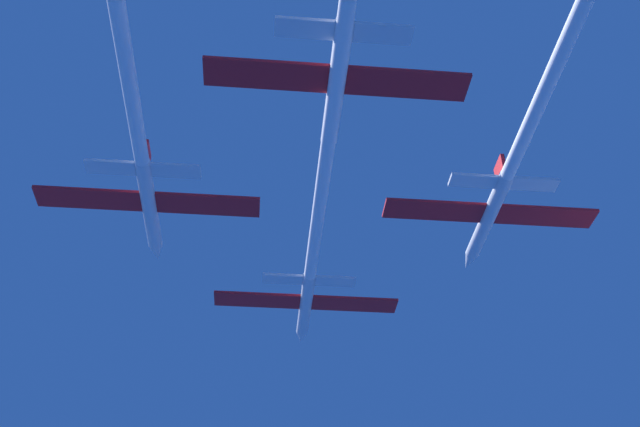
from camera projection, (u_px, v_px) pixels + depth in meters
name	position (u px, v px, depth m)	size (l,w,h in m)	color
jet_lead	(326.00, 162.00, 57.90)	(18.72, 71.57, 3.10)	white
jet_right_wing	(562.00, 53.00, 49.85)	(18.72, 63.29, 3.10)	white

